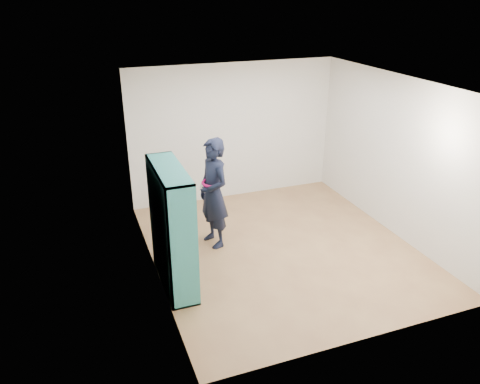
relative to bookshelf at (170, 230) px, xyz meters
name	(u,v)px	position (x,y,z in m)	size (l,w,h in m)	color
floor	(282,248)	(1.83, 0.31, -0.83)	(4.50, 4.50, 0.00)	#8C603F
ceiling	(289,85)	(1.83, 0.31, 1.77)	(4.50, 4.50, 0.00)	white
wall_left	(151,191)	(-0.17, 0.31, 0.47)	(0.02, 4.50, 2.60)	silver
wall_right	(396,157)	(3.83, 0.31, 0.47)	(0.02, 4.50, 2.60)	silver
wall_back	(234,132)	(1.83, 2.56, 0.47)	(4.00, 0.02, 2.60)	silver
wall_front	(375,244)	(1.83, -1.94, 0.47)	(4.00, 0.02, 2.60)	silver
bookshelf	(170,230)	(0.00, 0.00, 0.00)	(0.38, 1.29, 1.72)	teal
person	(214,193)	(0.88, 0.85, 0.06)	(0.56, 0.72, 1.77)	black
smartphone	(202,186)	(0.71, 0.92, 0.17)	(0.05, 0.11, 0.14)	silver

